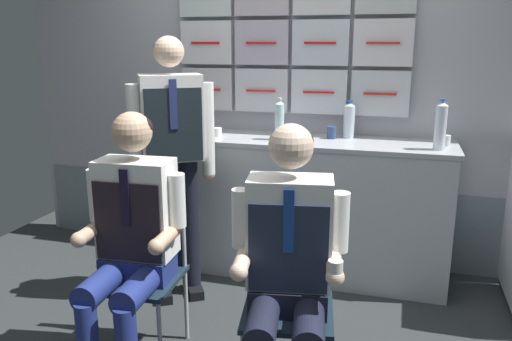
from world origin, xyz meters
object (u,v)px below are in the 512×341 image
(folding_chair_left, at_px, (146,256))
(crew_member_left, at_px, (130,232))
(crew_member_right, at_px, (288,260))
(sparkling_bottle_green, at_px, (441,126))
(folding_chair_right, at_px, (289,284))
(espresso_cup_small, at_px, (217,132))
(crew_member_standing, at_px, (173,149))

(folding_chair_left, height_order, crew_member_left, crew_member_left)
(crew_member_left, height_order, crew_member_right, crew_member_left)
(folding_chair_left, xyz_separation_m, crew_member_left, (0.01, -0.16, 0.19))
(sparkling_bottle_green, bearing_deg, folding_chair_right, -120.92)
(crew_member_left, xyz_separation_m, crew_member_right, (0.81, -0.10, -0.00))
(crew_member_right, distance_m, espresso_cup_small, 1.59)
(crew_member_standing, xyz_separation_m, espresso_cup_small, (0.10, 0.51, 0.03))
(crew_member_right, bearing_deg, crew_member_left, 172.85)
(crew_member_left, relative_size, espresso_cup_small, 19.01)
(crew_member_left, height_order, folding_chair_right, crew_member_left)
(sparkling_bottle_green, bearing_deg, crew_member_left, -140.91)
(crew_member_left, distance_m, espresso_cup_small, 1.27)
(crew_member_right, distance_m, crew_member_standing, 1.26)
(folding_chair_right, bearing_deg, crew_member_right, -80.31)
(folding_chair_left, relative_size, sparkling_bottle_green, 2.68)
(crew_member_left, xyz_separation_m, sparkling_bottle_green, (1.46, 1.18, 0.40))
(folding_chair_right, relative_size, crew_member_right, 0.66)
(folding_chair_right, relative_size, crew_member_standing, 0.51)
(folding_chair_left, relative_size, espresso_cup_small, 12.40)
(folding_chair_left, relative_size, crew_member_standing, 0.51)
(sparkling_bottle_green, height_order, espresso_cup_small, sparkling_bottle_green)
(folding_chair_left, height_order, crew_member_standing, crew_member_standing)
(espresso_cup_small, bearing_deg, folding_chair_right, -56.33)
(folding_chair_right, height_order, sparkling_bottle_green, sparkling_bottle_green)
(crew_member_right, xyz_separation_m, espresso_cup_small, (-0.81, 1.34, 0.29))
(crew_member_standing, bearing_deg, espresso_cup_small, 79.18)
(crew_member_left, distance_m, folding_chair_right, 0.81)
(folding_chair_right, height_order, crew_member_right, crew_member_right)
(folding_chair_right, xyz_separation_m, crew_member_standing, (-0.88, 0.67, 0.45))
(folding_chair_left, height_order, folding_chair_right, same)
(folding_chair_left, distance_m, folding_chair_right, 0.80)
(crew_member_left, bearing_deg, sparkling_bottle_green, 39.09)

